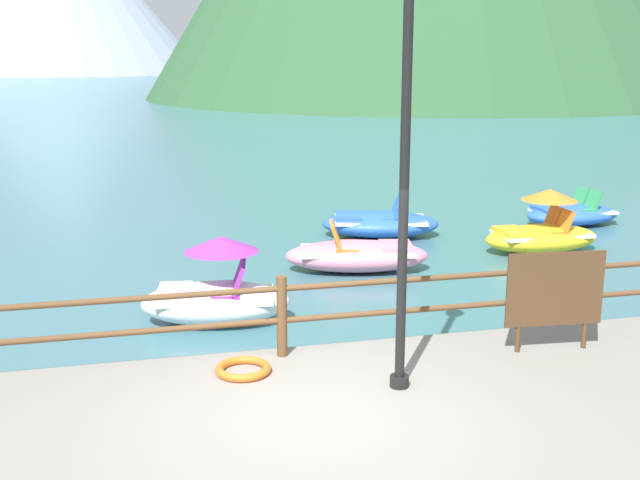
{
  "coord_description": "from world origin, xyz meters",
  "views": [
    {
      "loc": [
        -1.57,
        -6.85,
        3.81
      ],
      "look_at": [
        1.28,
        5.0,
        0.9
      ],
      "focal_mm": 44.23,
      "sensor_mm": 36.0,
      "label": 1
    }
  ],
  "objects_px": {
    "life_ring": "(243,369)",
    "pedal_boat_1": "(380,223)",
    "lamp_post": "(406,128)",
    "sign_board": "(555,291)",
    "pedal_boat_5": "(572,214)",
    "pedal_boat_2": "(216,294)",
    "pedal_boat_3": "(357,255)",
    "pedal_boat_7": "(542,232)"
  },
  "relations": [
    {
      "from": "life_ring",
      "to": "pedal_boat_1",
      "type": "height_order",
      "value": "pedal_boat_1"
    },
    {
      "from": "lamp_post",
      "to": "life_ring",
      "type": "distance_m",
      "value": 3.16
    },
    {
      "from": "sign_board",
      "to": "pedal_boat_5",
      "type": "height_order",
      "value": "sign_board"
    },
    {
      "from": "pedal_boat_2",
      "to": "pedal_boat_3",
      "type": "relative_size",
      "value": 0.84
    },
    {
      "from": "lamp_post",
      "to": "pedal_boat_5",
      "type": "relative_size",
      "value": 1.99
    },
    {
      "from": "pedal_boat_1",
      "to": "pedal_boat_3",
      "type": "bearing_deg",
      "value": -115.87
    },
    {
      "from": "pedal_boat_1",
      "to": "pedal_boat_3",
      "type": "height_order",
      "value": "pedal_boat_3"
    },
    {
      "from": "lamp_post",
      "to": "pedal_boat_1",
      "type": "height_order",
      "value": "lamp_post"
    },
    {
      "from": "sign_board",
      "to": "pedal_boat_7",
      "type": "bearing_deg",
      "value": 61.95
    },
    {
      "from": "sign_board",
      "to": "pedal_boat_1",
      "type": "height_order",
      "value": "sign_board"
    },
    {
      "from": "pedal_boat_1",
      "to": "pedal_boat_3",
      "type": "xyz_separation_m",
      "value": [
        -1.22,
        -2.51,
        0.01
      ]
    },
    {
      "from": "lamp_post",
      "to": "pedal_boat_3",
      "type": "distance_m",
      "value": 6.55
    },
    {
      "from": "pedal_boat_7",
      "to": "pedal_boat_3",
      "type": "bearing_deg",
      "value": -172.83
    },
    {
      "from": "pedal_boat_1",
      "to": "life_ring",
      "type": "bearing_deg",
      "value": -117.79
    },
    {
      "from": "pedal_boat_3",
      "to": "pedal_boat_7",
      "type": "height_order",
      "value": "pedal_boat_7"
    },
    {
      "from": "lamp_post",
      "to": "pedal_boat_7",
      "type": "height_order",
      "value": "lamp_post"
    },
    {
      "from": "pedal_boat_3",
      "to": "pedal_boat_5",
      "type": "relative_size",
      "value": 1.2
    },
    {
      "from": "lamp_post",
      "to": "life_ring",
      "type": "height_order",
      "value": "lamp_post"
    },
    {
      "from": "pedal_boat_2",
      "to": "pedal_boat_5",
      "type": "xyz_separation_m",
      "value": [
        8.56,
        4.75,
        -0.18
      ]
    },
    {
      "from": "life_ring",
      "to": "pedal_boat_1",
      "type": "distance_m",
      "value": 8.54
    },
    {
      "from": "pedal_boat_2",
      "to": "pedal_boat_5",
      "type": "height_order",
      "value": "pedal_boat_2"
    },
    {
      "from": "lamp_post",
      "to": "sign_board",
      "type": "height_order",
      "value": "lamp_post"
    },
    {
      "from": "pedal_boat_2",
      "to": "pedal_boat_7",
      "type": "bearing_deg",
      "value": 21.84
    },
    {
      "from": "pedal_boat_3",
      "to": "pedal_boat_1",
      "type": "bearing_deg",
      "value": 64.13
    },
    {
      "from": "life_ring",
      "to": "sign_board",
      "type": "bearing_deg",
      "value": -2.68
    },
    {
      "from": "pedal_boat_1",
      "to": "pedal_boat_7",
      "type": "height_order",
      "value": "pedal_boat_7"
    },
    {
      "from": "sign_board",
      "to": "life_ring",
      "type": "relative_size",
      "value": 1.95
    },
    {
      "from": "sign_board",
      "to": "pedal_boat_3",
      "type": "relative_size",
      "value": 0.44
    },
    {
      "from": "lamp_post",
      "to": "pedal_boat_7",
      "type": "relative_size",
      "value": 1.95
    },
    {
      "from": "lamp_post",
      "to": "pedal_boat_2",
      "type": "bearing_deg",
      "value": 112.84
    },
    {
      "from": "pedal_boat_5",
      "to": "lamp_post",
      "type": "bearing_deg",
      "value": -130.03
    },
    {
      "from": "pedal_boat_2",
      "to": "sign_board",
      "type": "bearing_deg",
      "value": -40.19
    },
    {
      "from": "pedal_boat_1",
      "to": "sign_board",
      "type": "bearing_deg",
      "value": -92.7
    },
    {
      "from": "lamp_post",
      "to": "sign_board",
      "type": "distance_m",
      "value": 2.92
    },
    {
      "from": "life_ring",
      "to": "pedal_boat_3",
      "type": "xyz_separation_m",
      "value": [
        2.77,
        5.05,
        -0.15
      ]
    },
    {
      "from": "pedal_boat_3",
      "to": "pedal_boat_5",
      "type": "xyz_separation_m",
      "value": [
        5.81,
        2.58,
        -0.04
      ]
    },
    {
      "from": "pedal_boat_5",
      "to": "pedal_boat_1",
      "type": "bearing_deg",
      "value": -179.1
    },
    {
      "from": "lamp_post",
      "to": "pedal_boat_3",
      "type": "xyz_separation_m",
      "value": [
        1.23,
        5.79,
        -2.81
      ]
    },
    {
      "from": "pedal_boat_1",
      "to": "pedal_boat_2",
      "type": "distance_m",
      "value": 6.14
    },
    {
      "from": "lamp_post",
      "to": "life_ring",
      "type": "bearing_deg",
      "value": 154.14
    },
    {
      "from": "life_ring",
      "to": "pedal_boat_2",
      "type": "distance_m",
      "value": 2.87
    },
    {
      "from": "sign_board",
      "to": "pedal_boat_2",
      "type": "xyz_separation_m",
      "value": [
        -3.6,
        3.04,
        -0.7
      ]
    }
  ]
}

